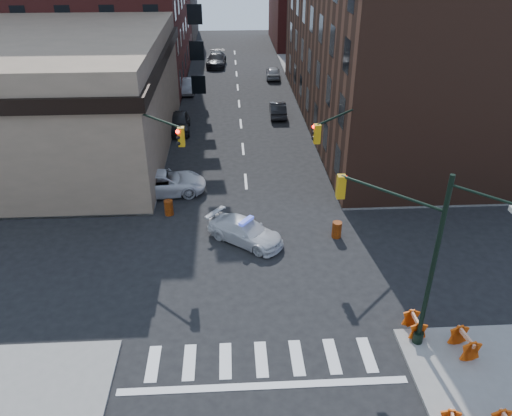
{
  "coord_description": "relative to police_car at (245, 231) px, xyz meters",
  "views": [
    {
      "loc": [
        -1.07,
        -21.84,
        15.79
      ],
      "look_at": [
        0.29,
        2.23,
        2.2
      ],
      "focal_mm": 35.0,
      "sensor_mm": 36.0,
      "label": 1
    }
  ],
  "objects": [
    {
      "name": "parked_car_wdeep",
      "position": [
        -2.18,
        41.87,
        0.15
      ],
      "size": [
        2.72,
        5.84,
        1.65
      ],
      "primitive_type": "imported",
      "rotation": [
        0.0,
        0.0,
        -0.07
      ],
      "color": "black",
      "rests_on": "ground"
    },
    {
      "name": "police_car",
      "position": [
        0.0,
        0.0,
        0.0
      ],
      "size": [
        4.82,
        4.34,
        1.35
      ],
      "primitive_type": "imported",
      "rotation": [
        0.0,
        0.0,
        0.91
      ],
      "color": "silver",
      "rests_on": "ground"
    },
    {
      "name": "signal_pole_ne",
      "position": [
        6.16,
        3.1,
        3.66
      ],
      "size": [
        3.67,
        3.58,
        8.0
      ],
      "rotation": [
        0.0,
        0.0,
        -2.36
      ],
      "color": "black",
      "rests_on": "sidewalk_ne"
    },
    {
      "name": "barricade_nw_b",
      "position": [
        -9.42,
        3.81,
        -0.03
      ],
      "size": [
        1.38,
        0.79,
        0.99
      ],
      "primitive_type": null,
      "rotation": [
        0.0,
        0.0,
        -0.1
      ],
      "color": "#D6530A",
      "rests_on": "sidewalk_nw"
    },
    {
      "name": "barrel_road",
      "position": [
        5.32,
        0.18,
        -0.18
      ],
      "size": [
        0.63,
        0.63,
        0.98
      ],
      "primitive_type": "cylinder",
      "rotation": [
        0.0,
        0.0,
        0.17
      ],
      "color": "#F1330B",
      "rests_on": "ground"
    },
    {
      "name": "commercial_row_ne",
      "position": [
        13.32,
        20.25,
        6.33
      ],
      "size": [
        14.0,
        34.0,
        14.0
      ],
      "primitive_type": "cube",
      "color": "#45271B",
      "rests_on": "ground"
    },
    {
      "name": "parked_car_efar",
      "position": [
        4.67,
        35.43,
        0.03
      ],
      "size": [
        1.93,
        4.22,
        1.4
      ],
      "primitive_type": "imported",
      "rotation": [
        0.0,
        0.0,
        3.07
      ],
      "color": "gray",
      "rests_on": "ground"
    },
    {
      "name": "tree_ne_far",
      "position": [
        7.82,
        31.75,
        2.82
      ],
      "size": [
        3.0,
        3.0,
        4.85
      ],
      "color": "black",
      "rests_on": "sidewalk_ne"
    },
    {
      "name": "ground",
      "position": [
        0.32,
        -2.25,
        -0.67
      ],
      "size": [
        140.0,
        140.0,
        0.0
      ],
      "primitive_type": "plane",
      "color": "black",
      "rests_on": "ground"
    },
    {
      "name": "barricade_se_b",
      "position": [
        8.82,
        -9.25,
        -0.04
      ],
      "size": [
        0.8,
        1.35,
        0.96
      ],
      "primitive_type": null,
      "rotation": [
        0.0,
        0.0,
        1.7
      ],
      "color": "red",
      "rests_on": "sidewalk_se"
    },
    {
      "name": "parked_car_wnear",
      "position": [
        -5.18,
        18.19,
        0.12
      ],
      "size": [
        2.1,
        4.76,
        1.59
      ],
      "primitive_type": "imported",
      "rotation": [
        0.0,
        0.0,
        0.05
      ],
      "color": "black",
      "rests_on": "ground"
    },
    {
      "name": "barricade_nw_a",
      "position": [
        -6.77,
        5.45,
        -0.03
      ],
      "size": [
        1.41,
        0.86,
        0.99
      ],
      "primitive_type": null,
      "rotation": [
        0.0,
        0.0,
        0.16
      ],
      "color": "#D6520A",
      "rests_on": "sidewalk_nw"
    },
    {
      "name": "parked_car_enear",
      "position": [
        3.91,
        21.72,
        0.02
      ],
      "size": [
        1.61,
        4.27,
        1.39
      ],
      "primitive_type": "imported",
      "rotation": [
        0.0,
        0.0,
        3.11
      ],
      "color": "black",
      "rests_on": "ground"
    },
    {
      "name": "bank_building",
      "position": [
        -16.68,
        14.25,
        3.83
      ],
      "size": [
        22.0,
        22.0,
        9.0
      ],
      "primitive_type": "cube",
      "color": "#91775F",
      "rests_on": "ground"
    },
    {
      "name": "signal_pole_nw",
      "position": [
        -5.53,
        3.09,
        3.66
      ],
      "size": [
        3.58,
        3.67,
        8.0
      ],
      "rotation": [
        0.0,
        0.0,
        -0.79
      ],
      "color": "black",
      "rests_on": "sidewalk_nw"
    },
    {
      "name": "barricade_se_a",
      "position": [
        7.13,
        -7.98,
        -0.09
      ],
      "size": [
        0.62,
        1.16,
        0.86
      ],
      "primitive_type": null,
      "rotation": [
        0.0,
        0.0,
        1.61
      ],
      "color": "#D6630A",
      "rests_on": "sidewalk_se"
    },
    {
      "name": "sidewalk_ne",
      "position": [
        23.32,
        30.5,
        -0.6
      ],
      "size": [
        34.0,
        54.5,
        0.15
      ],
      "primitive_type": "cube",
      "color": "gray",
      "rests_on": "ground"
    },
    {
      "name": "parked_car_wfar",
      "position": [
        -5.18,
        30.13,
        0.05
      ],
      "size": [
        1.57,
        4.41,
        1.45
      ],
      "primitive_type": "imported",
      "rotation": [
        0.0,
        0.0,
        0.01
      ],
      "color": "#999BA1",
      "rests_on": "ground"
    },
    {
      "name": "tree_ne_near",
      "position": [
        7.82,
        23.75,
        2.82
      ],
      "size": [
        3.0,
        3.0,
        4.85
      ],
      "color": "black",
      "rests_on": "sidewalk_ne"
    },
    {
      "name": "pedestrian_b",
      "position": [
        -10.01,
        5.52,
        0.41
      ],
      "size": [
        1.15,
        1.08,
        1.87
      ],
      "primitive_type": "imported",
      "rotation": [
        0.0,
        0.0,
        0.55
      ],
      "color": "black",
      "rests_on": "sidewalk_nw"
    },
    {
      "name": "filler_ne",
      "position": [
        14.32,
        55.75,
        5.33
      ],
      "size": [
        16.0,
        16.0,
        12.0
      ],
      "primitive_type": "cube",
      "color": "#5B201C",
      "rests_on": "ground"
    },
    {
      "name": "pedestrian_c",
      "position": [
        -10.6,
        4.51,
        0.26
      ],
      "size": [
        0.99,
        0.68,
        1.56
      ],
      "primitive_type": "imported",
      "rotation": [
        0.0,
        0.0,
        0.36
      ],
      "color": "#1E212D",
      "rests_on": "sidewalk_nw"
    },
    {
      "name": "pickup",
      "position": [
        -5.29,
        6.29,
        0.12
      ],
      "size": [
        5.94,
        3.23,
        1.58
      ],
      "primitive_type": "imported",
      "rotation": [
        0.0,
        0.0,
        1.68
      ],
      "color": "silver",
      "rests_on": "ground"
    },
    {
      "name": "signal_pole_se",
      "position": [
        6.36,
        -7.77,
        3.94
      ],
      "size": [
        5.4,
        5.27,
        8.0
      ],
      "rotation": [
        0.0,
        0.0,
        2.36
      ],
      "color": "black",
      "rests_on": "sidewalk_se"
    },
    {
      "name": "barrel_bank",
      "position": [
        -4.68,
        3.35,
        -0.18
      ],
      "size": [
        0.72,
        0.72,
        0.98
      ],
      "primitive_type": "cylinder",
      "rotation": [
        0.0,
        0.0,
        -0.4
      ],
      "color": "orange",
      "rests_on": "ground"
    },
    {
      "name": "pedestrian_a",
      "position": [
        -7.81,
        4.11,
        0.26
      ],
      "size": [
        0.57,
        0.38,
        1.57
      ],
      "primitive_type": "imported",
      "rotation": [
        0.0,
        0.0,
        -0.0
      ],
      "color": "black",
      "rests_on": "sidewalk_nw"
    },
    {
      "name": "sidewalk_nw",
      "position": [
        -22.68,
        30.5,
        -0.6
      ],
      "size": [
        34.0,
        54.5,
        0.15
      ],
      "primitive_type": "cube",
      "color": "gray",
      "rests_on": "ground"
    }
  ]
}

